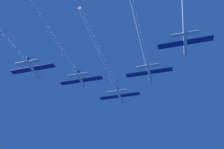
{
  "coord_description": "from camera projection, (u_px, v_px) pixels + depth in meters",
  "views": [
    {
      "loc": [
        21.82,
        -100.01,
        -61.58
      ],
      "look_at": [
        0.32,
        -17.74,
        0.22
      ],
      "focal_mm": 40.08,
      "sensor_mm": 36.0,
      "label": 1
    }
  ],
  "objects": [
    {
      "name": "jet_lead",
      "position": [
        110.0,
        75.0,
        105.46
      ],
      "size": [
        19.34,
        63.31,
        3.2
      ],
      "color": "silver"
    },
    {
      "name": "jet_left_wing",
      "position": [
        62.0,
        50.0,
        93.64
      ],
      "size": [
        19.34,
        69.48,
        3.2
      ],
      "color": "silver"
    },
    {
      "name": "jet_right_wing",
      "position": [
        141.0,
        39.0,
        88.05
      ],
      "size": [
        19.34,
        69.28,
        3.2
      ],
      "color": "silver"
    },
    {
      "name": "jet_left_outer",
      "position": [
        12.0,
        45.0,
        89.96
      ],
      "size": [
        19.34,
        56.99,
        3.2
      ],
      "color": "silver"
    },
    {
      "name": "jet_right_outer",
      "position": [
        184.0,
        5.0,
        75.45
      ],
      "size": [
        19.34,
        61.76,
        3.2
      ],
      "color": "silver"
    }
  ]
}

